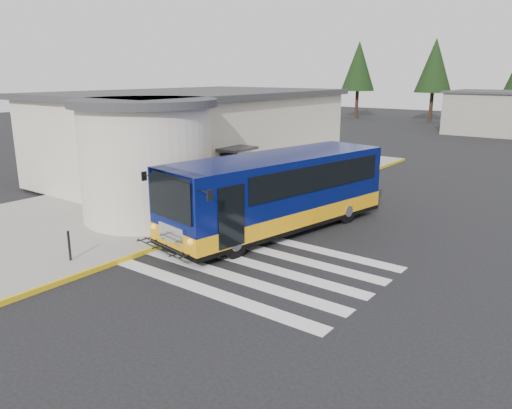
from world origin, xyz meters
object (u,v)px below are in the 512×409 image
Objects in this scene: pedestrian_a at (119,211)px; bollard at (69,246)px; transit_bus at (277,195)px; pedestrian_b at (131,209)px.

pedestrian_a is 1.62× the size of bollard.
pedestrian_b is at bearing -128.22° from transit_bus.
transit_bus reaches higher than bollard.
transit_bus is 7.65m from bollard.
pedestrian_a is 3.13m from bollard.
transit_bus is 10.89× the size of bollard.
bollard is (0.98, -3.27, -0.34)m from pedestrian_b.
bollard is at bearing -104.18° from transit_bus.
pedestrian_a is at bearing 112.15° from bollard.
transit_bus is 6.74× the size of pedestrian_a.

